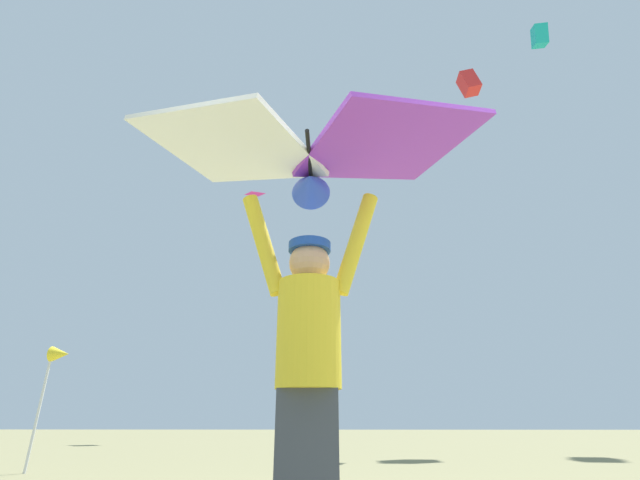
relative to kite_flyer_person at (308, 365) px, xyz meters
The scene contains 8 objects.
kite_flyer_person is the anchor object (origin of this frame).
held_stunt_kite 1.23m from the kite_flyer_person, 89.03° to the right, with size 2.14×1.14×0.43m.
distant_kite_yellow_high_right 14.59m from the kite_flyer_person, 73.89° to the left, with size 0.71×0.71×0.09m.
distant_kite_red_mid_right 20.87m from the kite_flyer_person, 65.37° to the left, with size 0.94×0.79×1.26m.
distant_kite_teal_high_left 29.79m from the kite_flyer_person, 54.85° to the left, with size 0.84×1.16×1.37m.
distant_kite_magenta_mid_left 22.66m from the kite_flyer_person, 102.84° to the left, with size 0.99×0.98×0.33m.
distant_kite_white_low_right 28.70m from the kite_flyer_person, 108.63° to the left, with size 0.88×0.88×0.12m.
marker_flag 6.33m from the kite_flyer_person, 132.74° to the left, with size 0.30×0.24×1.80m.
Camera 1 is at (-0.21, -2.55, 0.66)m, focal length 24.75 mm.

